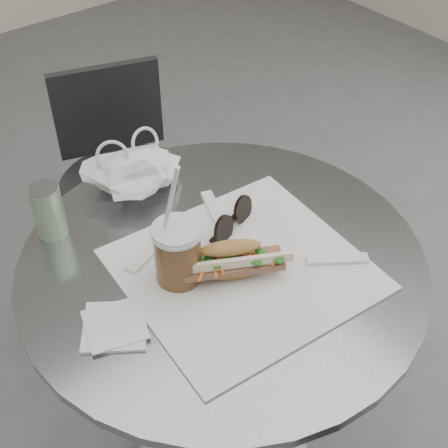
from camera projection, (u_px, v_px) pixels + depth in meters
cafe_table at (223, 349)px, 1.34m from camera, size 0.76×0.76×0.74m
chair_far at (130, 213)px, 1.87m from camera, size 0.41×0.43×0.75m
sandwich_paper at (243, 269)px, 1.13m from camera, size 0.44×0.42×0.00m
banh_mi at (232, 260)px, 1.10m from camera, size 0.23×0.18×0.07m
iced_coffee at (178, 253)px, 1.08m from camera, size 0.09×0.09×0.26m
sunglasses at (232, 221)px, 1.20m from camera, size 0.13×0.07×0.06m
plastic_bag at (136, 173)px, 1.27m from camera, size 0.21×0.18×0.09m
napkin_stack at (115, 326)px, 1.03m from camera, size 0.15×0.15×0.01m
drink_can at (48, 211)px, 1.17m from camera, size 0.06×0.06×0.11m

